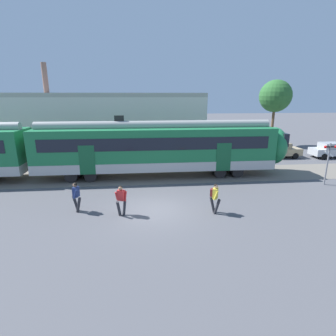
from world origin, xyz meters
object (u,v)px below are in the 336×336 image
object	(u,v)px
commuter_train	(41,150)
pedestrian_red	(121,198)
parked_car_tan	(280,150)
parked_car_silver	(331,150)
pedestrian_yellow	(215,196)
crossing_signal	(328,157)
pedestrian_navy	(76,195)

from	to	relation	value
commuter_train	pedestrian_red	size ratio (longest dim) A/B	22.83
pedestrian_red	parked_car_tan	distance (m)	19.40
commuter_train	parked_car_silver	distance (m)	27.08
pedestrian_red	pedestrian_yellow	world-z (taller)	same
parked_car_silver	crossing_signal	size ratio (longest dim) A/B	1.34
pedestrian_red	crossing_signal	bearing A→B (deg)	14.45
pedestrian_yellow	parked_car_tan	distance (m)	16.00
pedestrian_yellow	parked_car_tan	xyz separation A→B (m)	(10.21, 12.31, -0.21)
parked_car_tan	crossing_signal	distance (m)	8.65
commuter_train	crossing_signal	distance (m)	20.64
pedestrian_yellow	parked_car_silver	size ratio (longest dim) A/B	0.42
pedestrian_yellow	crossing_signal	xyz separation A→B (m)	(9.09, 3.82, 1.02)
pedestrian_navy	crossing_signal	distance (m)	16.79
commuter_train	pedestrian_navy	distance (m)	7.46
parked_car_silver	crossing_signal	xyz separation A→B (m)	(-6.28, -7.94, 1.23)
pedestrian_navy	crossing_signal	world-z (taller)	crossing_signal
pedestrian_red	commuter_train	bearing A→B (deg)	132.24
pedestrian_yellow	crossing_signal	distance (m)	9.92
pedestrian_red	pedestrian_navy	bearing A→B (deg)	163.90
pedestrian_red	parked_car_silver	size ratio (longest dim) A/B	0.42
pedestrian_red	parked_car_tan	xyz separation A→B (m)	(15.16, 12.11, -0.21)
crossing_signal	pedestrian_red	bearing A→B (deg)	-165.55
parked_car_tan	parked_car_silver	size ratio (longest dim) A/B	1.00
pedestrian_red	pedestrian_yellow	size ratio (longest dim) A/B	1.00
commuter_train	parked_car_tan	world-z (taller)	commuter_train
parked_car_tan	parked_car_silver	world-z (taller)	same
parked_car_silver	parked_car_tan	bearing A→B (deg)	173.99
commuter_train	parked_car_silver	world-z (taller)	commuter_train
pedestrian_yellow	parked_car_silver	bearing A→B (deg)	37.43
pedestrian_red	parked_car_silver	bearing A→B (deg)	29.64
pedestrian_red	pedestrian_yellow	bearing A→B (deg)	-2.39
pedestrian_yellow	crossing_signal	world-z (taller)	crossing_signal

